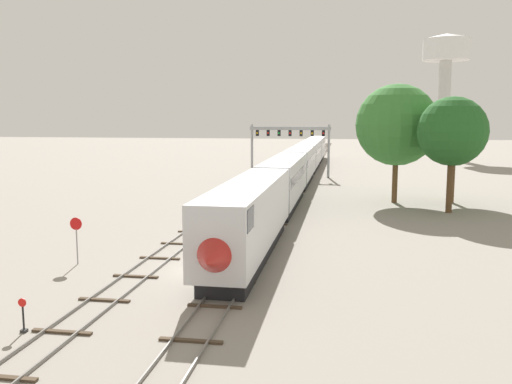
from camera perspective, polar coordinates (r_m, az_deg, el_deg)
The scene contains 11 objects.
ground_plane at distance 31.99m, azimuth -5.32°, elevation -8.20°, with size 400.00×400.00×0.00m, color gray.
track_main at distance 90.34m, azimuth 5.58°, elevation 2.23°, with size 2.60×200.00×0.16m.
track_near at distance 71.19m, azimuth 0.09°, elevation 0.77°, with size 2.60×160.00×0.16m.
passenger_train at distance 73.73m, azimuth 4.76°, elevation 2.97°, with size 3.04×99.81×4.80m.
signal_gantry at distance 80.94m, azimuth 3.60°, elevation 5.70°, with size 12.10×0.49×7.86m.
water_tower at distance 127.36m, azimuth 19.37°, elevation 13.01°, with size 10.11×10.11×26.82m.
switch_stand at distance 24.89m, azimuth -23.30°, elevation -12.30°, with size 0.36×0.24×1.46m.
stop_sign at distance 34.40m, azimuth -18.40°, elevation -4.22°, with size 0.76×0.08×2.88m.
trackside_tree_left at distance 59.66m, azimuth 20.14°, elevation 5.48°, with size 6.07×6.07×9.93m.
trackside_tree_mid at distance 57.92m, azimuth 14.61°, elevation 6.84°, with size 8.40×8.40×12.29m.
trackside_tree_right at distance 53.14m, azimuth 19.98°, elevation 6.01°, with size 6.38×6.38×10.78m.
Camera 1 is at (7.87, -29.73, 8.81)m, focal length 37.97 mm.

